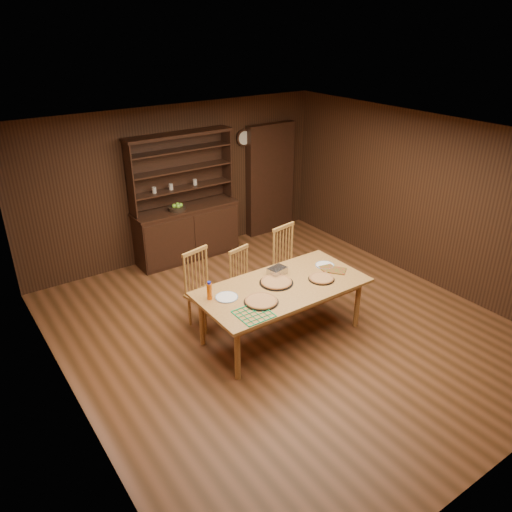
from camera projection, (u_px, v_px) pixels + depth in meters
floor at (283, 328)px, 6.84m from camera, size 6.00×6.00×0.00m
room_shell at (286, 221)px, 6.16m from camera, size 6.00×6.00×6.00m
china_hutch at (186, 225)px, 8.62m from camera, size 1.84×0.52×2.17m
doorway at (270, 179)px, 9.50m from camera, size 1.00×0.18×2.10m
wall_clock at (244, 138)px, 8.89m from camera, size 0.30×0.05×0.30m
dining_table at (282, 290)px, 6.42m from camera, size 2.20×1.10×0.75m
chair_left at (202, 286)px, 6.73m from camera, size 0.53×0.51×1.09m
chair_center at (243, 278)px, 7.09m from camera, size 0.46×0.44×0.95m
chair_right at (288, 260)px, 7.42m from camera, size 0.53×0.51×1.12m
pizza_left at (261, 301)px, 6.01m from camera, size 0.42×0.42×0.04m
pizza_right at (321, 278)px, 6.53m from camera, size 0.34×0.34×0.04m
pizza_center at (276, 282)px, 6.44m from camera, size 0.44×0.44×0.04m
cooling_rack at (254, 314)px, 5.77m from camera, size 0.44×0.44×0.02m
plate_left at (227, 297)px, 6.11m from camera, size 0.28×0.28×0.02m
plate_right at (325, 265)px, 6.89m from camera, size 0.26×0.26×0.02m
foil_dish at (277, 271)px, 6.65m from camera, size 0.26×0.21×0.10m
juice_bottle at (209, 291)px, 6.04m from camera, size 0.07×0.07×0.24m
pot_holder_a at (338, 270)px, 6.75m from camera, size 0.29×0.29×0.02m
pot_holder_b at (328, 268)px, 6.81m from camera, size 0.24×0.24×0.02m
fruit_bowl at (177, 208)px, 8.31m from camera, size 0.29×0.29×0.12m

